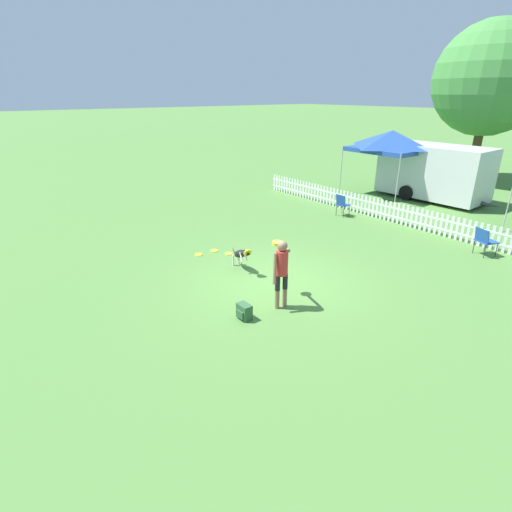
% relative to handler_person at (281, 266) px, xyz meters
% --- Properties ---
extents(ground_plane, '(240.00, 240.00, 0.00)m').
position_rel_handler_person_xyz_m(ground_plane, '(-1.07, 0.74, -1.05)').
color(ground_plane, '#4C7A38').
extents(handler_person, '(0.91, 0.82, 1.66)m').
position_rel_handler_person_xyz_m(handler_person, '(0.00, 0.00, 0.00)').
color(handler_person, '#8C664C').
rests_on(handler_person, ground_plane).
extents(leaping_dog, '(1.21, 0.45, 0.81)m').
position_rel_handler_person_xyz_m(leaping_dog, '(-2.26, 0.51, -0.56)').
color(leaping_dog, black).
rests_on(leaping_dog, ground_plane).
extents(frisbee_near_handler, '(0.24, 0.24, 0.02)m').
position_rel_handler_person_xyz_m(frisbee_near_handler, '(-3.99, 0.12, -1.03)').
color(frisbee_near_handler, yellow).
rests_on(frisbee_near_handler, ground_plane).
extents(frisbee_near_dog, '(0.24, 0.24, 0.02)m').
position_rel_handler_person_xyz_m(frisbee_near_dog, '(-3.96, 0.68, -1.03)').
color(frisbee_near_dog, yellow).
rests_on(frisbee_near_dog, ground_plane).
extents(frisbee_midfield, '(0.24, 0.24, 0.02)m').
position_rel_handler_person_xyz_m(frisbee_midfield, '(-3.47, 0.90, -1.03)').
color(frisbee_midfield, yellow).
rests_on(frisbee_midfield, ground_plane).
extents(backpack_on_grass, '(0.35, 0.25, 0.36)m').
position_rel_handler_person_xyz_m(backpack_on_grass, '(-0.08, -1.01, -0.87)').
color(backpack_on_grass, '#2D5633').
rests_on(backpack_on_grass, ground_plane).
extents(picket_fence, '(16.62, 0.04, 0.80)m').
position_rel_handler_person_xyz_m(picket_fence, '(-1.07, 7.78, -0.65)').
color(picket_fence, white).
rests_on(picket_fence, ground_plane).
extents(folding_chair_blue_left, '(0.44, 0.47, 0.89)m').
position_rel_handler_person_xyz_m(folding_chair_blue_left, '(-4.04, 6.88, -0.51)').
color(folding_chair_blue_left, '#333338').
rests_on(folding_chair_blue_left, ground_plane).
extents(folding_chair_center, '(0.68, 0.69, 0.87)m').
position_rel_handler_person_xyz_m(folding_chair_center, '(1.47, 7.06, -0.53)').
color(folding_chair_center, '#333338').
rests_on(folding_chair_center, ground_plane).
extents(canopy_tent_main, '(3.23, 3.23, 3.05)m').
position_rel_handler_person_xyz_m(canopy_tent_main, '(-5.20, 11.54, 1.51)').
color(canopy_tent_main, '#B2B2B2').
rests_on(canopy_tent_main, ground_plane).
extents(equipment_trailer, '(5.54, 2.36, 2.47)m').
position_rel_handler_person_xyz_m(equipment_trailer, '(-3.35, 12.40, 0.26)').
color(equipment_trailer, silver).
rests_on(equipment_trailer, ground_plane).
extents(tree_right_grove, '(5.72, 5.72, 8.18)m').
position_rel_handler_person_xyz_m(tree_right_grove, '(-4.10, 17.99, 4.26)').
color(tree_right_grove, '#4C3823').
rests_on(tree_right_grove, ground_plane).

